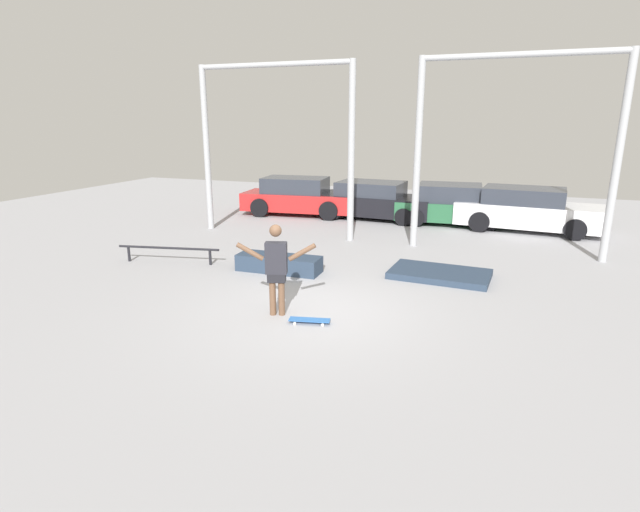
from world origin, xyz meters
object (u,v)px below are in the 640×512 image
Objects in this scene: parked_car_red at (299,197)px; parked_car_black at (374,201)px; parked_car_green at (452,205)px; parked_car_white at (527,210)px; grind_box at (279,263)px; grind_rail at (169,250)px; manual_pad at (440,274)px; skateboarder at (276,265)px; skateboard at (309,320)px.

parked_car_red is 2.95m from parked_car_black.
parked_car_white is (2.46, -0.34, 0.03)m from parked_car_green.
parked_car_white reaches higher than parked_car_green.
grind_rail is (-2.99, -0.31, 0.14)m from grind_box.
parked_car_green reaches higher than manual_pad.
skateboarder is 2.25× the size of skateboard.
parked_car_black reaches higher than grind_rail.
parked_car_black is (-3.30, 6.55, 0.59)m from manual_pad.
skateboarder is 0.77× the size of manual_pad.
skateboard is at bearing -71.93° from parked_car_red.
parked_car_green is (5.78, 0.33, -0.03)m from parked_car_red.
skateboarder is 0.44× the size of parked_car_green.
skateboarder is 0.40× the size of parked_car_black.
manual_pad is 6.60m from parked_car_green.
grind_box is (-1.16, 2.57, -0.79)m from skateboarder.
skateboarder is 0.66× the size of grind_rail.
parked_car_green reaches higher than parked_car_black.
parked_car_red is at bearing -175.37° from parked_car_white.
manual_pad is 0.52× the size of parked_car_black.
parked_car_red is at bearing 109.07° from grind_box.
parked_car_black reaches higher than grind_box.
skateboarder is 10.06m from parked_car_black.
grind_box is 0.91× the size of manual_pad.
skateboarder is at bearing -28.51° from grind_rail.
skateboarder is at bearing 153.42° from skateboard.
skateboard is 0.18× the size of parked_car_black.
skateboard is 0.29× the size of grind_rail.
skateboard is at bearing -117.14° from manual_pad.
manual_pad is (3.76, 0.91, -0.13)m from grind_box.
parked_car_green is 0.86× the size of parked_car_white.
parked_car_green is at bearing 60.23° from skateboarder.
parked_car_green is (3.31, 7.46, 0.47)m from grind_box.
manual_pad is (2.60, 3.48, -0.91)m from skateboarder.
skateboard is 10.32m from parked_car_black.
grind_box is (-1.89, 2.75, 0.14)m from skateboard.
skateboard is 3.34m from grind_box.
skateboarder is 4.77m from grind_rail.
grind_rail is at bearing -132.82° from parked_car_green.
parked_car_red is (-2.47, 7.14, 0.50)m from grind_box.
skateboard is 0.17× the size of parked_car_white.
parked_car_red is 8.24m from parked_car_white.
parked_car_white reaches higher than manual_pad.
skateboarder reaches higher than parked_car_white.
skateboard is 10.82m from parked_car_red.
parked_car_green is at bearing 69.33° from skateboard.
grind_box is 0.47× the size of parked_car_black.
manual_pad is 8.83m from parked_car_red.
parked_car_green is at bearing 3.22° from parked_car_black.
grind_box is at bearing -76.64° from parked_car_red.
parked_car_green is (-0.45, 6.55, 0.59)m from manual_pad.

